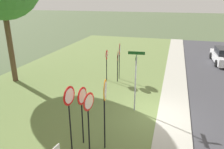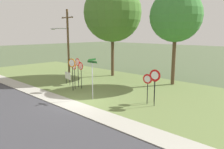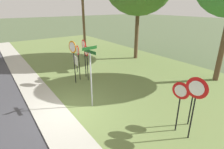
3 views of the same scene
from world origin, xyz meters
TOP-DOWN VIEW (x-y plane):
  - ground_plane at (0.00, 0.00)m, footprint 160.00×160.00m
  - road_asphalt at (0.00, -4.80)m, footprint 44.00×6.40m
  - sidewalk_strip at (0.00, -0.80)m, footprint 44.00×1.60m
  - grass_median at (0.00, 6.00)m, footprint 44.00×12.00m
  - stop_sign_near_left at (-3.44, 2.25)m, footprint 0.68×0.15m
  - stop_sign_near_right at (-3.03, 2.68)m, footprint 0.69×0.11m
  - stop_sign_far_left at (-3.72, 2.86)m, footprint 0.70×0.11m
  - stop_sign_far_center at (-3.08, 1.75)m, footprint 0.78×0.17m
  - yield_sign_near_left at (4.62, 3.12)m, footprint 0.82×0.14m
  - yield_sign_near_right at (4.09, 3.91)m, footprint 0.66×0.11m
  - yield_sign_far_left at (4.03, 3.10)m, footprint 0.71×0.15m
  - street_name_post at (0.24, 1.21)m, footprint 0.96×0.81m
  - utility_pole at (-8.89, 5.35)m, footprint 2.10×2.32m
  - notice_board at (-5.34, 2.83)m, footprint 1.09×0.19m
  - oak_tree_left at (-5.39, 9.36)m, footprint 6.69×6.69m
  - oak_tree_right at (2.18, 10.17)m, footprint 5.00×5.00m

SIDE VIEW (x-z plane):
  - ground_plane at x=0.00m, z-range 0.00..0.00m
  - road_asphalt at x=0.00m, z-range 0.00..0.01m
  - grass_median at x=0.00m, z-range 0.00..0.04m
  - sidewalk_strip at x=0.00m, z-range 0.00..0.06m
  - notice_board at x=-5.34m, z-range 0.25..1.50m
  - yield_sign_near_right at x=4.09m, z-range 0.57..2.77m
  - yield_sign_far_left at x=4.03m, z-range 0.58..2.81m
  - stop_sign_near_right at x=-3.03m, z-range 0.59..3.06m
  - stop_sign_near_left at x=-3.44m, z-range 0.59..3.07m
  - street_name_post at x=0.24m, z-range 0.33..3.51m
  - yield_sign_near_left at x=4.62m, z-range 0.70..3.33m
  - stop_sign_far_left at x=-3.72m, z-range 0.66..3.42m
  - stop_sign_far_center at x=-3.08m, z-range 0.72..3.61m
  - utility_pole at x=-8.89m, z-range 0.38..8.12m
  - oak_tree_right at x=2.18m, z-range 2.12..11.31m
  - oak_tree_left at x=-5.39m, z-range 2.04..12.76m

